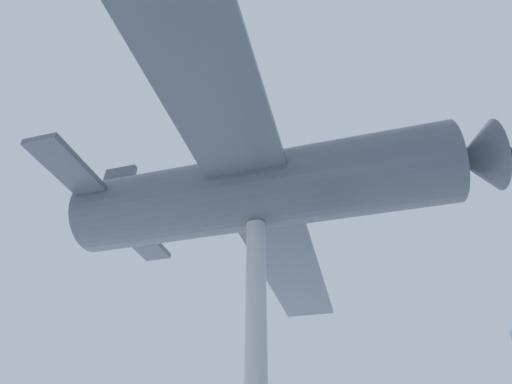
# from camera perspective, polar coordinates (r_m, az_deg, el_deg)

# --- Properties ---
(support_pylon_central) EXTENTS (0.52, 0.52, 7.64)m
(support_pylon_central) POSITION_cam_1_polar(r_m,az_deg,el_deg) (9.51, 0.00, -24.70)
(support_pylon_central) COLOR #B7B7BC
(support_pylon_central) RESTS_ON ground_plane
(suspended_airplane) EXTENTS (21.23, 12.20, 2.97)m
(suspended_airplane) POSITION_cam_1_polar(r_m,az_deg,el_deg) (11.50, 0.97, 0.18)
(suspended_airplane) COLOR #4C5666
(suspended_airplane) RESTS_ON support_pylon_central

